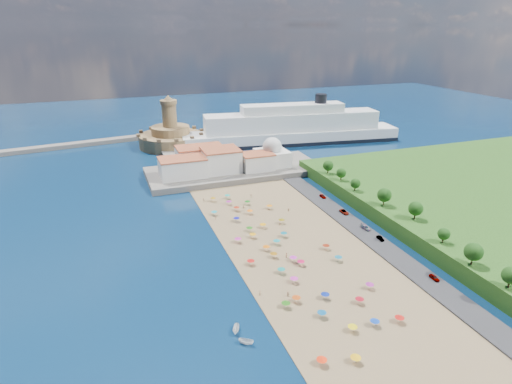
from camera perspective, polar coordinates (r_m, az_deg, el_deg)
name	(u,v)px	position (r m, az deg, el deg)	size (l,w,h in m)	color
ground	(269,237)	(157.62, 1.79, -6.01)	(700.00, 700.00, 0.00)	#071938
terrace	(235,171)	(223.67, -2.81, 2.85)	(90.00, 36.00, 3.00)	#59544C
jetty	(180,157)	(251.38, -10.04, 4.58)	(18.00, 70.00, 2.40)	#59544C
breakwater	(3,153)	(296.94, -30.72, 4.48)	(200.00, 7.00, 2.60)	#59544C
waterfront_buildings	(210,161)	(218.99, -6.15, 4.10)	(57.00, 29.00, 11.00)	silver
domed_building	(272,154)	(226.13, 2.16, 5.06)	(16.00, 16.00, 15.00)	silver
fortress	(171,136)	(278.56, -11.28, 7.31)	(40.00, 40.00, 32.40)	#94704A
cruise_ship	(292,129)	(282.29, 4.82, 8.36)	(144.21, 40.40, 31.17)	black
beach_parasols	(280,248)	(145.70, 3.26, -7.53)	(31.69, 108.04, 2.20)	gray
beachgoers	(253,225)	(163.82, -0.46, -4.45)	(33.07, 77.80, 1.86)	tan
moored_boats	(241,335)	(111.80, -2.03, -18.56)	(4.47, 9.03, 1.54)	white
parked_cars	(359,223)	(169.83, 13.62, -4.03)	(2.31, 73.89, 1.35)	gray
hillside_trees	(398,205)	(167.84, 18.41, -1.66)	(11.01, 106.57, 7.17)	#382314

